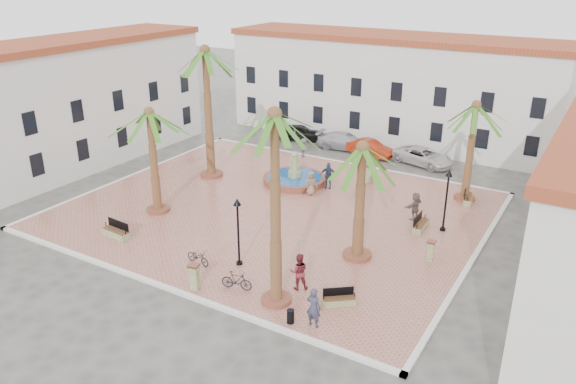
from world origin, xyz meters
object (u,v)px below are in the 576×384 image
palm_s (275,135)px  car_red (370,148)px  palm_e (362,162)px  bollard_e (431,251)px  bench_e (420,226)px  bollard_se (195,276)px  car_black (300,132)px  pedestrian_fountain_b (328,175)px  litter_bin (290,316)px  bollard_n (370,174)px  bicycle_a (198,257)px  bench_ne (468,198)px  lamppost_s (238,220)px  cyclist_a (314,307)px  pedestrian_east (415,206)px  pedestrian_north (304,148)px  palm_ne (475,116)px  bicycle_b (237,281)px  cyclist_b (299,272)px  fountain (295,178)px  palm_nw (206,64)px  bench_s (116,233)px  pedestrian_fountain_a (311,183)px  car_white (423,156)px  bench_se (339,300)px  palm_sw (150,125)px  car_silver (345,141)px

palm_s → car_red: size_ratio=2.32×
palm_e → bollard_e: bearing=23.4°
palm_s → bench_e: size_ratio=5.37×
bollard_se → car_black: size_ratio=0.32×
pedestrian_fountain_b → litter_bin: bearing=-82.8°
bollard_n → bicycle_a: (-3.17, -16.07, -0.27)m
bench_e → bench_ne: bearing=-14.9°
lamppost_s → palm_s: bearing=-29.2°
bollard_se → cyclist_a: (6.58, 0.33, 0.25)m
bench_ne → bench_e: bearing=156.2°
bollard_n → litter_bin: size_ratio=1.99×
pedestrian_east → car_red: pedestrian_east is taller
bollard_n → pedestrian_north: 7.64m
pedestrian_north → car_red: size_ratio=0.39×
palm_ne → car_black: (-17.06, 6.72, -5.30)m
car_red → bicycle_a: bearing=-171.0°
palm_s → car_red: 25.10m
lamppost_s → bicycle_b: 3.32m
lamppost_s → cyclist_b: bearing=-6.7°
fountain → palm_nw: bearing=-161.2°
bench_s → pedestrian_fountain_a: 13.62m
bench_ne → pedestrian_fountain_b: bearing=95.0°
palm_e → pedestrian_north: size_ratio=4.15×
lamppost_s → bicycle_b: bearing=-57.3°
palm_e → bench_s: 15.28m
cyclist_b → car_white: (-0.82, 21.85, -0.43)m
bench_s → bicycle_a: bearing=4.3°
palm_s → palm_e: palm_s is taller
bench_ne → car_red: car_red is taller
bench_se → lamppost_s: (-6.38, 0.74, 2.40)m
palm_nw → car_black: size_ratio=2.30×
palm_sw → cyclist_b: 14.08m
bench_s → pedestrian_north: pedestrian_north is taller
bollard_se → bicycle_a: size_ratio=0.88×
palm_s → bicycle_a: (-5.60, 0.92, -7.97)m
pedestrian_north → car_white: bearing=-56.2°
palm_e → fountain: bearing=137.3°
palm_sw → palm_ne: palm_sw is taller
bench_e → car_white: car_white is taller
cyclist_b → pedestrian_north: cyclist_b is taller
pedestrian_fountain_a → pedestrian_north: pedestrian_fountain_a is taller
bench_ne → car_silver: size_ratio=0.36×
bench_se → lamppost_s: 6.85m
litter_bin → bench_se: bearing=62.9°
palm_ne → bench_s: (-16.33, -16.58, -5.59)m
palm_ne → pedestrian_north: bearing=171.3°
palm_s → pedestrian_fountain_b: 16.90m
pedestrian_fountain_a → pedestrian_fountain_b: size_ratio=0.88×
bench_se → bollard_e: bollard_e is taller
bench_ne → car_silver: (-12.50, 6.73, 0.32)m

